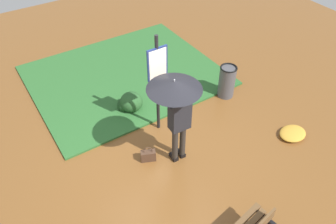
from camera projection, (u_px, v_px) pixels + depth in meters
The scene contains 8 objects.
ground_plane at pixel (165, 163), 6.75m from camera, with size 18.00×18.00×0.00m, color brown.
grass_verge at pixel (125, 75), 9.01m from camera, with size 4.80×4.00×0.05m.
person_with_umbrella at pixel (177, 101), 5.79m from camera, with size 0.96×0.96×2.04m.
info_sign_post at pixel (157, 75), 6.57m from camera, with size 0.44×0.07×2.30m.
handbag at pixel (148, 155), 6.73m from camera, with size 0.33×0.25×0.37m.
trash_bin at pixel (227, 81), 8.13m from camera, with size 0.42×0.42×0.83m.
shrub_cluster at pixel (130, 103), 7.83m from camera, with size 0.58×0.53×0.48m.
leaf_pile_by_bench at pixel (293, 133), 7.28m from camera, with size 0.62×0.50×0.14m.
Camera 1 is at (2.34, 3.72, 5.23)m, focal length 35.69 mm.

